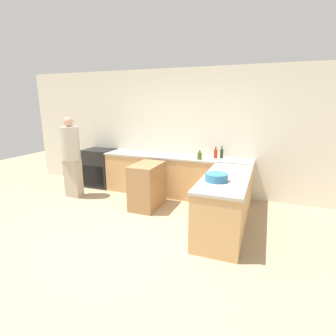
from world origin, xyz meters
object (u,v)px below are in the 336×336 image
range_oven (99,168)px  person_by_range (71,155)px  island_table (147,186)px  olive_oil_bottle (200,156)px  wine_bottle_dark (222,153)px  mixing_bowl (216,177)px  hot_sauce_bottle (216,154)px

range_oven → person_by_range: bearing=-92.7°
island_table → person_by_range: person_by_range is taller
olive_oil_bottle → wine_bottle_dark: 0.49m
mixing_bowl → wine_bottle_dark: size_ratio=1.35×
range_oven → person_by_range: size_ratio=0.52×
mixing_bowl → olive_oil_bottle: olive_oil_bottle is taller
person_by_range → range_oven: bearing=87.3°
island_table → mixing_bowl: bearing=-25.7°
person_by_range → mixing_bowl: bearing=-11.7°
island_table → olive_oil_bottle: (0.85, 0.68, 0.52)m
olive_oil_bottle → wine_bottle_dark: (0.39, 0.30, 0.02)m
mixing_bowl → wine_bottle_dark: (-0.21, 1.67, 0.04)m
person_by_range → island_table: bearing=1.2°
island_table → mixing_bowl: 1.69m
mixing_bowl → olive_oil_bottle: size_ratio=1.81×
range_oven → hot_sauce_bottle: 2.87m
hot_sauce_bottle → person_by_range: bearing=-161.5°
olive_oil_bottle → hot_sauce_bottle: hot_sauce_bottle is taller
island_table → mixing_bowl: (1.45, -0.70, 0.51)m
range_oven → hot_sauce_bottle: hot_sauce_bottle is taller
island_table → hot_sauce_bottle: (1.12, 0.92, 0.54)m
hot_sauce_bottle → person_by_range: 3.01m
range_oven → mixing_bowl: 3.54m
range_oven → hot_sauce_bottle: bearing=1.7°
island_table → olive_oil_bottle: bearing=38.6°
olive_oil_bottle → wine_bottle_dark: bearing=37.5°
hot_sauce_bottle → island_table: bearing=-140.6°
wine_bottle_dark → person_by_range: bearing=-161.2°
mixing_bowl → wine_bottle_dark: bearing=97.3°
wine_bottle_dark → person_by_range: size_ratio=0.14×
olive_oil_bottle → hot_sauce_bottle: 0.37m
wine_bottle_dark → person_by_range: person_by_range is taller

